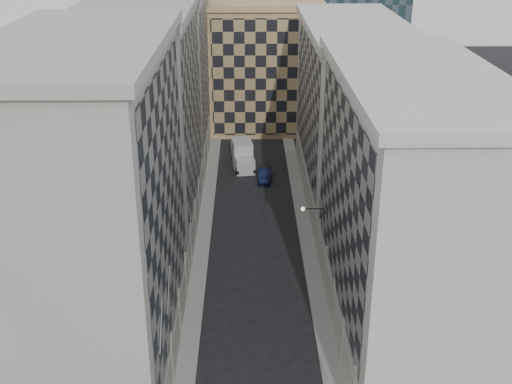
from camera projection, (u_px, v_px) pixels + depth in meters
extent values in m
cube|color=gray|center=(203.00, 239.00, 64.84)|extent=(1.50, 100.00, 0.15)
cube|color=gray|center=(307.00, 238.00, 64.98)|extent=(1.50, 100.00, 0.15)
cube|color=#9F9B8F|center=(94.00, 222.00, 42.76)|extent=(10.00, 22.00, 23.00)
cube|color=gray|center=(166.00, 201.00, 42.23)|extent=(0.25, 19.36, 18.00)
cube|color=#9F9B8F|center=(174.00, 343.00, 46.82)|extent=(0.45, 21.12, 3.20)
cube|color=#9F9B8F|center=(74.00, 43.00, 37.99)|extent=(10.80, 22.80, 0.70)
cylinder|color=#9F9B8F|center=(167.00, 360.00, 44.06)|extent=(0.90, 0.90, 4.40)
cylinder|color=#9F9B8F|center=(175.00, 314.00, 49.09)|extent=(0.90, 0.90, 4.40)
cylinder|color=#9F9B8F|center=(182.00, 276.00, 54.13)|extent=(0.90, 0.90, 4.40)
cube|color=gray|center=(143.00, 127.00, 63.10)|extent=(10.00, 22.00, 22.00)
cube|color=gray|center=(192.00, 112.00, 62.56)|extent=(0.25, 19.36, 17.00)
cube|color=gray|center=(195.00, 213.00, 66.95)|extent=(0.45, 21.12, 3.20)
cube|color=gray|center=(134.00, 8.00, 58.53)|extent=(10.80, 22.80, 0.70)
cylinder|color=gray|center=(187.00, 245.00, 59.16)|extent=(0.90, 0.90, 4.40)
cylinder|color=gray|center=(192.00, 219.00, 64.19)|extent=(0.90, 0.90, 4.40)
cylinder|color=gray|center=(195.00, 197.00, 69.23)|extent=(0.90, 0.90, 4.40)
cylinder|color=gray|center=(199.00, 177.00, 74.26)|extent=(0.90, 0.90, 4.40)
cube|color=#9F9B8F|center=(168.00, 78.00, 83.43)|extent=(10.00, 22.00, 21.00)
cube|color=gray|center=(205.00, 67.00, 82.90)|extent=(0.25, 19.36, 16.00)
cube|color=#9F9B8F|center=(207.00, 143.00, 87.09)|extent=(0.45, 21.12, 3.20)
cylinder|color=#9F9B8F|center=(202.00, 160.00, 79.29)|extent=(0.90, 0.90, 4.40)
cylinder|color=#9F9B8F|center=(204.00, 145.00, 84.33)|extent=(0.90, 0.90, 4.40)
cylinder|color=#9F9B8F|center=(207.00, 132.00, 89.36)|extent=(0.90, 0.90, 4.40)
cylinder|color=#9F9B8F|center=(209.00, 120.00, 94.39)|extent=(0.90, 0.90, 4.40)
cube|color=beige|center=(406.00, 214.00, 47.34)|extent=(10.00, 26.00, 20.00)
cube|color=gray|center=(342.00, 196.00, 46.67)|extent=(0.25, 22.88, 15.00)
cube|color=beige|center=(336.00, 310.00, 50.66)|extent=(0.45, 24.96, 3.20)
cube|color=beige|center=(421.00, 75.00, 43.17)|extent=(10.80, 26.80, 0.70)
cylinder|color=beige|center=(348.00, 344.00, 45.66)|extent=(0.90, 0.90, 4.40)
cylinder|color=beige|center=(338.00, 303.00, 50.42)|extent=(0.90, 0.90, 4.40)
cylinder|color=beige|center=(330.00, 269.00, 55.17)|extent=(0.90, 0.90, 4.40)
cylinder|color=beige|center=(323.00, 241.00, 59.93)|extent=(0.90, 0.90, 4.40)
cube|color=beige|center=(351.00, 114.00, 72.25)|extent=(10.00, 28.00, 19.00)
cube|color=gray|center=(308.00, 101.00, 71.58)|extent=(0.25, 24.64, 14.00)
cube|color=beige|center=(306.00, 179.00, 75.36)|extent=(0.45, 26.88, 3.20)
cube|color=beige|center=(356.00, 25.00, 68.28)|extent=(10.80, 28.80, 0.70)
cube|color=tan|center=(265.00, 67.00, 96.12)|extent=(16.00, 14.00, 18.00)
cube|color=tan|center=(266.00, 78.00, 89.62)|extent=(15.20, 0.25, 16.50)
cube|color=tan|center=(265.00, 2.00, 92.33)|extent=(16.80, 14.80, 0.80)
cube|color=#302A26|center=(251.00, 19.00, 106.89)|extent=(6.00, 6.00, 28.00)
cylinder|color=gray|center=(161.00, 327.00, 37.84)|extent=(0.10, 2.33, 2.33)
cylinder|color=gray|center=(168.00, 290.00, 41.50)|extent=(0.10, 2.33, 2.33)
cylinder|color=black|center=(313.00, 209.00, 57.02)|extent=(1.80, 0.08, 0.08)
sphere|color=#FFE5B2|center=(303.00, 209.00, 57.01)|extent=(0.36, 0.36, 0.36)
cube|color=silver|center=(245.00, 165.00, 81.18)|extent=(2.66, 2.84, 1.91)
cube|color=silver|center=(242.00, 153.00, 83.40)|extent=(2.93, 4.11, 3.29)
cylinder|color=black|center=(237.00, 172.00, 80.46)|extent=(0.44, 0.99, 0.96)
cylinder|color=black|center=(254.00, 171.00, 80.75)|extent=(0.44, 0.99, 0.96)
cylinder|color=black|center=(233.00, 158.00, 84.87)|extent=(0.44, 0.99, 0.96)
cylinder|color=black|center=(249.00, 157.00, 85.17)|extent=(0.44, 0.99, 0.96)
imported|color=#0E1536|center=(265.00, 175.00, 78.82)|extent=(1.79, 4.43, 1.43)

